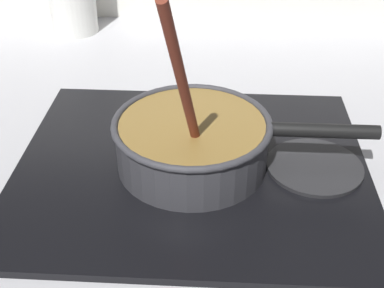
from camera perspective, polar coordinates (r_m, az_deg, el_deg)
The scene contains 5 objects.
ground at distance 0.78m, azimuth -9.57°, elevation -8.07°, with size 2.40×1.60×0.04m, color #B7B7BC.
hob_plate at distance 0.83m, azimuth -0.00°, elevation -2.52°, with size 0.56×0.48×0.01m, color black.
burner_ring at distance 0.82m, azimuth 0.00°, elevation -1.96°, with size 0.16×0.16×0.01m, color #592D0C.
spare_burner at distance 0.84m, azimuth 13.43°, elevation -2.43°, with size 0.15×0.15×0.01m, color #262628.
cooking_pan at distance 0.80m, azimuth 0.13°, elevation 0.33°, with size 0.41×0.29×0.32m.
Camera 1 is at (0.16, -0.56, 0.50)m, focal length 48.11 mm.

